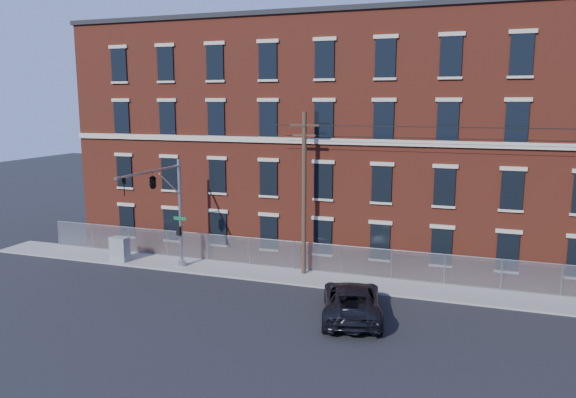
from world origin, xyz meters
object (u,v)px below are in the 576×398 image
(traffic_signal_mast, at_px, (160,192))
(utility_pole_near, at_px, (304,191))
(utility_cabinet, at_px, (120,249))
(pickup_truck, at_px, (352,301))

(traffic_signal_mast, height_order, utility_pole_near, utility_pole_near)
(utility_pole_near, distance_m, utility_cabinet, 13.38)
(utility_pole_near, bearing_deg, utility_cabinet, -173.64)
(pickup_truck, relative_size, utility_cabinet, 3.79)
(pickup_truck, bearing_deg, traffic_signal_mast, -24.24)
(pickup_truck, height_order, utility_cabinet, utility_cabinet)
(utility_pole_near, height_order, utility_cabinet, utility_pole_near)
(traffic_signal_mast, xyz_separation_m, pickup_truck, (12.33, -2.32, -4.54))
(utility_pole_near, xyz_separation_m, utility_cabinet, (-12.56, -1.40, -4.41))
(utility_pole_near, height_order, pickup_truck, utility_pole_near)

